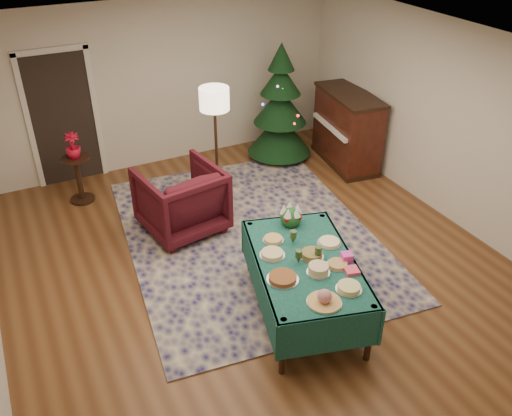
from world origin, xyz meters
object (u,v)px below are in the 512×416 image
floor_lamp (215,106)px  piano (347,130)px  armchair (181,197)px  gift_box (347,257)px  side_table (79,180)px  buffet_table (305,271)px  christmas_tree (280,108)px  potted_plant (73,151)px

floor_lamp → piano: (2.42, 0.13, -0.88)m
piano → floor_lamp: bearing=-176.9°
armchair → gift_box: bearing=104.1°
side_table → buffet_table: bearing=-64.4°
christmas_tree → gift_box: bearing=-108.6°
piano → armchair: bearing=-167.4°
armchair → floor_lamp: floor_lamp is taller
christmas_tree → potted_plant: bearing=179.9°
piano → gift_box: bearing=-125.0°
armchair → potted_plant: 1.83m
armchair → potted_plant: size_ratio=2.69×
gift_box → potted_plant: potted_plant is taller
potted_plant → christmas_tree: (3.41, -0.01, 0.07)m
buffet_table → floor_lamp: floor_lamp is taller
side_table → armchair: bearing=-52.4°
buffet_table → gift_box: gift_box is taller
side_table → piano: 4.37m
christmas_tree → side_table: bearing=179.9°
floor_lamp → side_table: size_ratio=2.42×
armchair → piano: bearing=-176.5°
side_table → gift_box: bearing=-60.9°
buffet_table → gift_box: bearing=-27.1°
gift_box → christmas_tree: christmas_tree is taller
buffet_table → gift_box: (0.39, -0.20, 0.19)m
christmas_tree → piano: bearing=-38.3°
buffet_table → christmas_tree: bearing=65.2°
floor_lamp → potted_plant: bearing=155.9°
floor_lamp → piano: 2.58m
christmas_tree → buffet_table: bearing=-114.8°
christmas_tree → piano: 1.18m
floor_lamp → armchair: bearing=-143.2°
floor_lamp → piano: bearing=3.1°
buffet_table → christmas_tree: christmas_tree is taller
potted_plant → buffet_table: bearing=-64.4°
gift_box → christmas_tree: size_ratio=0.06×
side_table → piano: (4.30, -0.72, 0.25)m
potted_plant → piano: piano is taller
christmas_tree → piano: size_ratio=1.33×
buffet_table → piano: 3.88m
side_table → piano: piano is taller
buffet_table → potted_plant: bearing=115.6°
gift_box → side_table: bearing=119.1°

